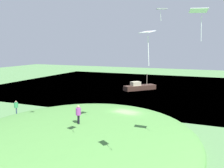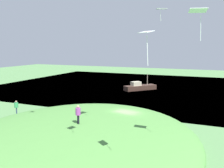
% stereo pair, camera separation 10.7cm
% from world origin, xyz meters
% --- Properties ---
extents(ground_plane, '(160.00, 160.00, 0.00)m').
position_xyz_m(ground_plane, '(0.00, 0.00, 0.00)').
color(ground_plane, '#55854C').
extents(lake_water, '(50.43, 80.00, 0.40)m').
position_xyz_m(lake_water, '(-29.64, 0.00, -0.20)').
color(lake_water, '#3A587A').
rests_on(lake_water, ground_plane).
extents(grass_hill, '(27.91, 23.88, 4.42)m').
position_xyz_m(grass_hill, '(6.04, -3.08, 0.00)').
color(grass_hill, '#518D41').
rests_on(grass_hill, ground_plane).
extents(boat_on_lake, '(6.71, 6.19, 3.46)m').
position_xyz_m(boat_on_lake, '(-24.77, -6.03, 0.64)').
color(boat_on_lake, '#3C2820').
rests_on(boat_on_lake, lake_water).
extents(person_watching_kites, '(0.67, 0.67, 1.74)m').
position_xyz_m(person_watching_kites, '(6.84, -2.30, 3.28)').
color(person_watching_kites, black).
rests_on(person_watching_kites, grass_hill).
extents(person_with_child, '(0.65, 0.65, 1.63)m').
position_xyz_m(person_with_child, '(3.22, -13.34, 2.04)').
color(person_with_child, '#27344F').
rests_on(person_with_child, grass_hill).
extents(kite_2, '(1.04, 1.31, 2.13)m').
position_xyz_m(kite_2, '(8.09, 7.83, 11.52)').
color(kite_2, white).
extents(kite_4, '(0.88, 0.96, 1.90)m').
position_xyz_m(kite_4, '(12.58, 5.58, 9.88)').
color(kite_4, white).
extents(kite_10, '(1.14, 1.32, 1.30)m').
position_xyz_m(kite_10, '(-1.07, 3.40, 13.17)').
color(kite_10, white).
extents(mooring_post, '(0.14, 0.14, 1.13)m').
position_xyz_m(mooring_post, '(-4.56, -2.25, 0.56)').
color(mooring_post, brown).
rests_on(mooring_post, ground_plane).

